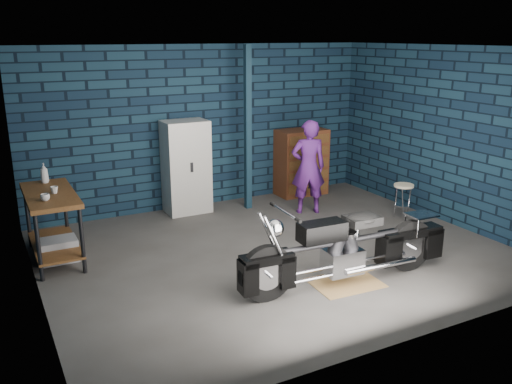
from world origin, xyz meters
The scene contains 14 objects.
ground centered at (0.00, 0.00, 0.00)m, with size 6.00×6.00×0.00m, color #4B4946.
room_walls centered at (0.00, 0.55, 1.90)m, with size 6.02×5.01×2.71m.
support_post centered at (0.55, 1.95, 1.35)m, with size 0.10×0.10×2.70m, color #112836.
workbench centered at (-2.68, 1.16, 0.46)m, with size 0.60×1.40×0.91m, color brown.
drip_mat centered at (0.27, -1.20, 0.00)m, with size 0.81×0.60×0.01m, color brown.
motorcycle centered at (0.27, -1.20, 0.51)m, with size 2.32×0.63×1.02m, color black, non-canonical shape.
person centered at (1.31, 1.28, 0.77)m, with size 0.56×0.37×1.54m, color #5B217C.
storage_bin centered at (-2.66, 1.07, 0.15)m, with size 0.48×0.34×0.30m, color #919399.
locker centered at (-0.44, 2.23, 0.76)m, with size 0.71×0.51×1.52m, color silver.
tool_chest centered at (1.79, 2.23, 0.60)m, with size 0.90×0.50×1.20m, color brown.
shop_stool centered at (2.48, 0.30, 0.28)m, with size 0.31×0.31×0.57m, color beige, non-canonical shape.
cup_a centered at (-2.77, 0.81, 0.95)m, with size 0.11×0.11×0.09m, color beige.
cup_b centered at (-2.63, 1.09, 0.96)m, with size 0.10×0.10×0.09m, color beige.
bottle centered at (-2.66, 1.69, 1.05)m, with size 0.10×0.10×0.27m, color #919399.
Camera 1 is at (-3.40, -5.92, 2.85)m, focal length 38.00 mm.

